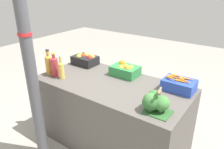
% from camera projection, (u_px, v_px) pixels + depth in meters
% --- Properties ---
extents(ground_plane, '(10.00, 10.00, 0.00)m').
position_uv_depth(ground_plane, '(112.00, 140.00, 2.65)').
color(ground_plane, gray).
extents(market_table, '(1.66, 0.82, 0.77)m').
position_uv_depth(market_table, '(112.00, 113.00, 2.50)').
color(market_table, '#56514C').
rests_on(market_table, ground_plane).
extents(support_pole, '(0.13, 0.13, 2.51)m').
position_uv_depth(support_pole, '(26.00, 44.00, 1.96)').
color(support_pole, '#4C4C51').
rests_on(support_pole, ground_plane).
extents(apple_crate, '(0.31, 0.23, 0.15)m').
position_uv_depth(apple_crate, '(86.00, 59.00, 2.85)').
color(apple_crate, black).
rests_on(apple_crate, market_table).
extents(orange_crate, '(0.31, 0.23, 0.15)m').
position_uv_depth(orange_crate, '(125.00, 70.00, 2.52)').
color(orange_crate, '#2D8442').
rests_on(orange_crate, market_table).
extents(carrot_crate, '(0.31, 0.23, 0.15)m').
position_uv_depth(carrot_crate, '(179.00, 84.00, 2.18)').
color(carrot_crate, '#2847B7').
rests_on(carrot_crate, market_table).
extents(broccoli_pile, '(0.24, 0.20, 0.17)m').
position_uv_depth(broccoli_pile, '(155.00, 102.00, 1.82)').
color(broccoli_pile, '#2D602D').
rests_on(broccoli_pile, market_table).
extents(juice_bottle_amber, '(0.08, 0.08, 0.30)m').
position_uv_depth(juice_bottle_amber, '(49.00, 64.00, 2.53)').
color(juice_bottle_amber, gold).
rests_on(juice_bottle_amber, market_table).
extents(juice_bottle_ruby, '(0.08, 0.08, 0.28)m').
position_uv_depth(juice_bottle_ruby, '(55.00, 66.00, 2.47)').
color(juice_bottle_ruby, '#B2333D').
rests_on(juice_bottle_ruby, market_table).
extents(juice_bottle_golden, '(0.06, 0.06, 0.27)m').
position_uv_depth(juice_bottle_golden, '(61.00, 69.00, 2.42)').
color(juice_bottle_golden, gold).
rests_on(juice_bottle_golden, market_table).
extents(sparrow_bird, '(0.05, 0.13, 0.05)m').
position_uv_depth(sparrow_bird, '(159.00, 92.00, 1.74)').
color(sparrow_bird, '#4C3D2D').
rests_on(sparrow_bird, broccoli_pile).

